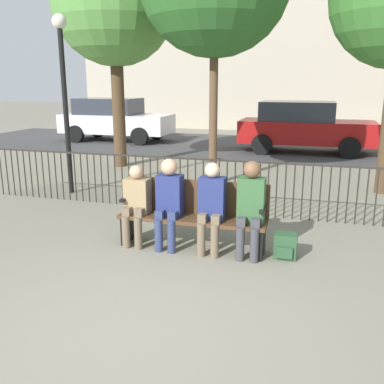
{
  "coord_description": "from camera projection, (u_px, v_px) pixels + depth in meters",
  "views": [
    {
      "loc": [
        1.54,
        -3.21,
        2.22
      ],
      "look_at": [
        0.0,
        2.06,
        0.8
      ],
      "focal_mm": 40.0,
      "sensor_mm": 36.0,
      "label": 1
    }
  ],
  "objects": [
    {
      "name": "seated_person_3",
      "position": [
        251.0,
        204.0,
        5.44
      ],
      "size": [
        0.34,
        0.39,
        1.26
      ],
      "color": "#3D3D42",
      "rests_on": "ground"
    },
    {
      "name": "lamp_post",
      "position": [
        63.0,
        77.0,
        8.28
      ],
      "size": [
        0.28,
        0.28,
        3.46
      ],
      "color": "black",
      "rests_on": "ground"
    },
    {
      "name": "fence_railing",
      "position": [
        219.0,
        182.0,
        7.34
      ],
      "size": [
        9.01,
        0.03,
        0.95
      ],
      "color": "#2D2823",
      "rests_on": "ground"
    },
    {
      "name": "backpack",
      "position": [
        285.0,
        246.0,
        5.52
      ],
      "size": [
        0.29,
        0.26,
        0.33
      ],
      "color": "#284C2D",
      "rests_on": "ground"
    },
    {
      "name": "parked_car_0",
      "position": [
        115.0,
        119.0,
        16.43
      ],
      "size": [
        4.2,
        1.94,
        1.62
      ],
      "color": "silver",
      "rests_on": "ground"
    },
    {
      "name": "ground_plane",
      "position": [
        130.0,
        329.0,
        3.96
      ],
      "size": [
        80.0,
        80.0,
        0.0
      ],
      "primitive_type": "plane",
      "color": "gray"
    },
    {
      "name": "parked_car_1",
      "position": [
        304.0,
        126.0,
        13.72
      ],
      "size": [
        4.2,
        1.94,
        1.62
      ],
      "color": "maroon",
      "rests_on": "ground"
    },
    {
      "name": "street_surface",
      "position": [
        271.0,
        147.0,
        15.11
      ],
      "size": [
        24.0,
        6.0,
        0.01
      ],
      "color": "#3D3D3F",
      "rests_on": "ground"
    },
    {
      "name": "seated_person_2",
      "position": [
        211.0,
        204.0,
        5.58
      ],
      "size": [
        0.34,
        0.39,
        1.22
      ],
      "color": "brown",
      "rests_on": "ground"
    },
    {
      "name": "tree_0",
      "position": [
        114.0,
        3.0,
        10.63
      ],
      "size": [
        3.11,
        3.11,
        5.7
      ],
      "color": "#4C3823",
      "rests_on": "ground"
    },
    {
      "name": "seated_person_1",
      "position": [
        169.0,
        199.0,
        5.74
      ],
      "size": [
        0.34,
        0.39,
        1.24
      ],
      "color": "navy",
      "rests_on": "ground"
    },
    {
      "name": "seated_person_0",
      "position": [
        136.0,
        201.0,
        5.88
      ],
      "size": [
        0.34,
        0.39,
        1.12
      ],
      "color": "brown",
      "rests_on": "ground"
    },
    {
      "name": "park_bench",
      "position": [
        194.0,
        212.0,
        5.82
      ],
      "size": [
        2.02,
        0.45,
        0.92
      ],
      "color": "#4C331E",
      "rests_on": "ground"
    }
  ]
}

